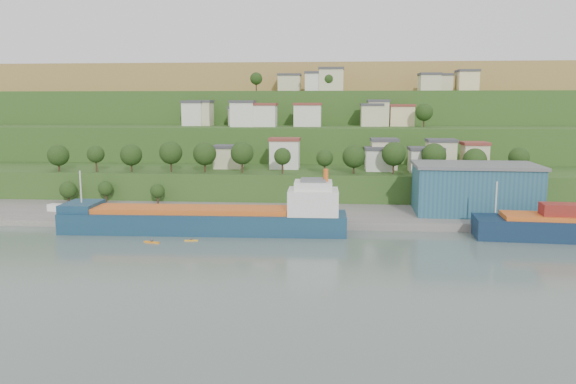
# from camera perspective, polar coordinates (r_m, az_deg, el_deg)

# --- Properties ---
(ground) EXTENTS (500.00, 500.00, 0.00)m
(ground) POSITION_cam_1_polar(r_m,az_deg,el_deg) (121.52, -2.70, -5.31)
(ground) COLOR #4D5D55
(ground) RESTS_ON ground
(quay) EXTENTS (220.00, 26.00, 4.00)m
(quay) POSITION_cam_1_polar(r_m,az_deg,el_deg) (147.93, 6.42, -2.79)
(quay) COLOR slate
(quay) RESTS_ON ground
(pebble_beach) EXTENTS (40.00, 18.00, 2.40)m
(pebble_beach) POSITION_cam_1_polar(r_m,az_deg,el_deg) (158.42, -21.78, -2.60)
(pebble_beach) COLOR slate
(pebble_beach) RESTS_ON ground
(hillside) EXTENTS (360.00, 211.15, 96.00)m
(hillside) POSITION_cam_1_polar(r_m,az_deg,el_deg) (287.48, 1.62, 2.93)
(hillside) COLOR #284719
(hillside) RESTS_ON ground
(cargo_ship_near) EXTENTS (66.95, 12.01, 17.16)m
(cargo_ship_near) POSITION_cam_1_polar(r_m,az_deg,el_deg) (133.12, -7.63, -2.92)
(cargo_ship_near) COLOR #132D49
(cargo_ship_near) RESTS_ON ground
(warehouse) EXTENTS (31.68, 20.14, 12.80)m
(warehouse) POSITION_cam_1_polar(r_m,az_deg,el_deg) (152.25, 18.41, 0.36)
(warehouse) COLOR navy
(warehouse) RESTS_ON quay
(caravan) EXTENTS (5.96, 3.35, 2.62)m
(caravan) POSITION_cam_1_polar(r_m,az_deg,el_deg) (159.60, -22.25, -1.62)
(caravan) COLOR white
(caravan) RESTS_ON pebble_beach
(dinghy) EXTENTS (3.84, 1.54, 0.76)m
(dinghy) POSITION_cam_1_polar(r_m,az_deg,el_deg) (152.23, -17.10, -2.19)
(dinghy) COLOR silver
(dinghy) RESTS_ON pebble_beach
(kayak_orange) EXTENTS (3.71, 1.58, 0.92)m
(kayak_orange) POSITION_cam_1_polar(r_m,az_deg,el_deg) (125.99, -13.68, -4.92)
(kayak_orange) COLOR orange
(kayak_orange) RESTS_ON ground
(kayak_yellow) EXTENTS (3.01, 1.01, 0.74)m
(kayak_yellow) POSITION_cam_1_polar(r_m,az_deg,el_deg) (125.90, -9.79, -4.83)
(kayak_yellow) COLOR orange
(kayak_yellow) RESTS_ON ground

